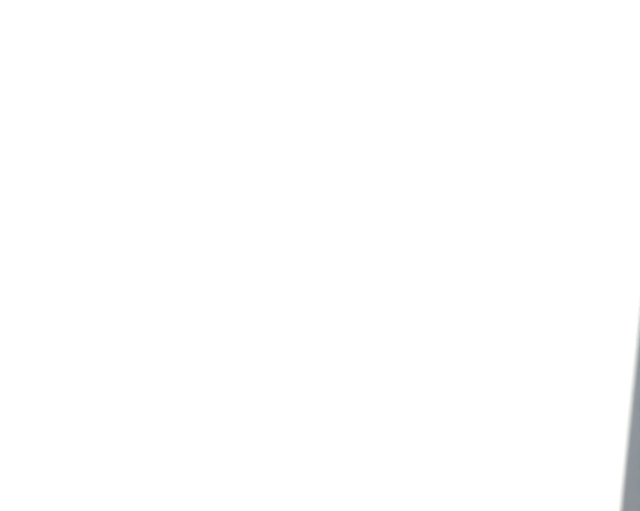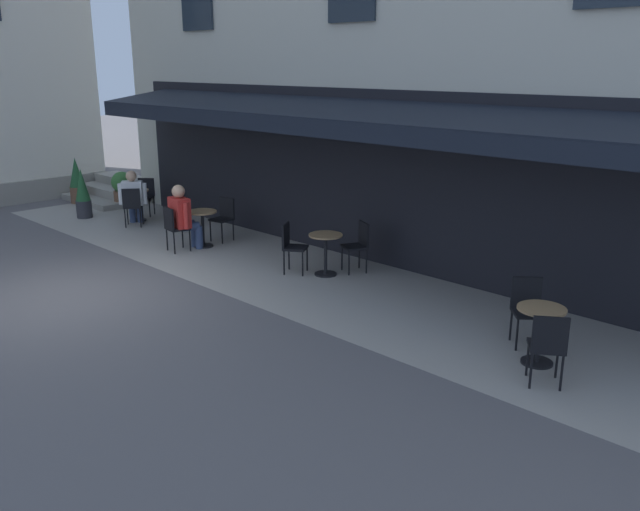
# 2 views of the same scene
# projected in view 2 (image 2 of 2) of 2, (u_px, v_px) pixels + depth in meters

# --- Properties ---
(ground_plane) EXTENTS (70.00, 70.00, 0.00)m
(ground_plane) POSITION_uv_depth(u_px,v_px,m) (69.00, 295.00, 10.88)
(ground_plane) COLOR #565456
(sidewalk_cafe_terrace) EXTENTS (20.50, 3.20, 0.01)m
(sidewalk_cafe_terrace) POSITION_uv_depth(u_px,v_px,m) (356.00, 292.00, 11.02)
(sidewalk_cafe_terrace) COLOR gray
(sidewalk_cafe_terrace) RESTS_ON ground_plane
(back_alley_steps) EXTENTS (2.40, 1.75, 0.60)m
(back_alley_steps) POSITION_uv_depth(u_px,v_px,m) (118.00, 191.00, 18.40)
(back_alley_steps) COLOR gray
(back_alley_steps) RESTS_ON ground_plane
(cafe_table_near_entrance) EXTENTS (0.60, 0.60, 0.75)m
(cafe_table_near_entrance) POSITION_uv_depth(u_px,v_px,m) (326.00, 248.00, 11.77)
(cafe_table_near_entrance) COLOR black
(cafe_table_near_entrance) RESTS_ON ground_plane
(cafe_chair_black_near_door) EXTENTS (0.55, 0.55, 0.91)m
(cafe_chair_black_near_door) POSITION_uv_depth(u_px,v_px,m) (291.00, 243.00, 11.89)
(cafe_chair_black_near_door) COLOR black
(cafe_chair_black_near_door) RESTS_ON ground_plane
(cafe_chair_black_kerbside) EXTENTS (0.53, 0.53, 0.91)m
(cafe_chair_black_kerbside) POSITION_uv_depth(u_px,v_px,m) (359.00, 242.00, 11.96)
(cafe_chair_black_kerbside) COLOR black
(cafe_chair_black_kerbside) RESTS_ON ground_plane
(cafe_table_mid_terrace) EXTENTS (0.60, 0.60, 0.75)m
(cafe_table_mid_terrace) POSITION_uv_depth(u_px,v_px,m) (203.00, 223.00, 13.60)
(cafe_table_mid_terrace) COLOR black
(cafe_table_mid_terrace) RESTS_ON ground_plane
(cafe_chair_black_corner_left) EXTENTS (0.46, 0.46, 0.91)m
(cafe_chair_black_corner_left) POSITION_uv_depth(u_px,v_px,m) (174.00, 225.00, 13.22)
(cafe_chair_black_corner_left) COLOR black
(cafe_chair_black_corner_left) RESTS_ON ground_plane
(cafe_chair_black_by_window) EXTENTS (0.46, 0.46, 0.91)m
(cafe_chair_black_by_window) POSITION_uv_depth(u_px,v_px,m) (224.00, 215.00, 14.08)
(cafe_chair_black_by_window) COLOR black
(cafe_chair_black_by_window) RESTS_ON ground_plane
(cafe_table_streetside) EXTENTS (0.60, 0.60, 0.75)m
(cafe_table_streetside) POSITION_uv_depth(u_px,v_px,m) (137.00, 201.00, 15.85)
(cafe_table_streetside) COLOR black
(cafe_table_streetside) RESTS_ON ground_plane
(cafe_chair_black_facing_street) EXTENTS (0.56, 0.56, 0.91)m
(cafe_chair_black_facing_street) POSITION_uv_depth(u_px,v_px,m) (132.00, 204.00, 15.23)
(cafe_chair_black_facing_street) COLOR black
(cafe_chair_black_facing_street) RESTS_ON ground_plane
(cafe_chair_black_under_awning) EXTENTS (0.56, 0.56, 0.91)m
(cafe_chair_black_under_awning) POSITION_uv_depth(u_px,v_px,m) (145.00, 193.00, 16.43)
(cafe_chair_black_under_awning) COLOR black
(cafe_chair_black_under_awning) RESTS_ON ground_plane
(cafe_table_far_end) EXTENTS (0.60, 0.60, 0.75)m
(cafe_table_far_end) POSITION_uv_depth(u_px,v_px,m) (540.00, 327.00, 8.27)
(cafe_table_far_end) COLOR black
(cafe_table_far_end) RESTS_ON ground_plane
(cafe_chair_black_corner_right) EXTENTS (0.56, 0.56, 0.91)m
(cafe_chair_black_corner_right) POSITION_uv_depth(u_px,v_px,m) (548.00, 343.00, 7.66)
(cafe_chair_black_corner_right) COLOR black
(cafe_chair_black_corner_right) RESTS_ON ground_plane
(cafe_chair_black_back_row) EXTENTS (0.57, 0.57, 0.91)m
(cafe_chair_black_back_row) POSITION_uv_depth(u_px,v_px,m) (527.00, 305.00, 8.86)
(cafe_chair_black_back_row) COLOR black
(cafe_chair_black_back_row) RESTS_ON ground_plane
(seated_patron_in_white) EXTENTS (0.62, 0.61, 1.28)m
(seated_patron_in_white) POSITION_uv_depth(u_px,v_px,m) (133.00, 196.00, 15.39)
(seated_patron_in_white) COLOR navy
(seated_patron_in_white) RESTS_ON ground_plane
(seated_companion_in_red) EXTENTS (0.69, 0.61, 1.34)m
(seated_companion_in_red) POSITION_uv_depth(u_px,v_px,m) (183.00, 215.00, 13.30)
(seated_companion_in_red) COLOR navy
(seated_companion_in_red) RESTS_ON ground_plane
(potted_plant_entrance_left) EXTENTS (0.55, 0.55, 0.92)m
(potted_plant_entrance_left) POSITION_uv_depth(u_px,v_px,m) (122.00, 188.00, 17.46)
(potted_plant_entrance_left) COLOR brown
(potted_plant_entrance_left) RESTS_ON ground_plane
(potted_plant_mid_terrace) EXTENTS (0.40, 0.40, 1.22)m
(potted_plant_mid_terrace) POSITION_uv_depth(u_px,v_px,m) (77.00, 181.00, 17.85)
(potted_plant_mid_terrace) COLOR brown
(potted_plant_mid_terrace) RESTS_ON ground_plane
(potted_plant_entrance_right) EXTENTS (0.37, 0.37, 1.20)m
(potted_plant_entrance_right) POSITION_uv_depth(u_px,v_px,m) (83.00, 194.00, 16.14)
(potted_plant_entrance_right) COLOR #2D2D33
(potted_plant_entrance_right) RESTS_ON ground_plane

